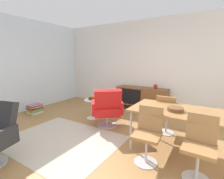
% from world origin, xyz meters
% --- Properties ---
extents(ground_plane, '(8.32, 8.32, 0.00)m').
position_xyz_m(ground_plane, '(0.00, 0.00, 0.00)').
color(ground_plane, '#9E7242').
extents(wall_back, '(6.80, 0.12, 2.80)m').
position_xyz_m(wall_back, '(0.00, 2.60, 1.40)').
color(wall_back, silver).
rests_on(wall_back, ground_plane).
extents(wall_window_left, '(0.12, 5.60, 2.80)m').
position_xyz_m(wall_window_left, '(-3.20, 0.00, 1.40)').
color(wall_window_left, silver).
rests_on(wall_window_left, ground_plane).
extents(sideboard, '(1.60, 0.45, 0.72)m').
position_xyz_m(sideboard, '(-0.09, 2.30, 0.44)').
color(sideboard, brown).
rests_on(sideboard, ground_plane).
extents(vase_cobalt, '(0.12, 0.12, 0.15)m').
position_xyz_m(vase_cobalt, '(0.34, 2.30, 0.79)').
color(vase_cobalt, maroon).
rests_on(vase_cobalt, sideboard).
extents(dining_table, '(1.60, 0.90, 0.74)m').
position_xyz_m(dining_table, '(1.34, 0.40, 0.70)').
color(dining_table, olive).
rests_on(dining_table, ground_plane).
extents(wooden_bowl_on_table, '(0.26, 0.26, 0.06)m').
position_xyz_m(wooden_bowl_on_table, '(1.28, 0.31, 0.77)').
color(wooden_bowl_on_table, brown).
rests_on(wooden_bowl_on_table, dining_table).
extents(dining_chair_back_left, '(0.42, 0.45, 0.86)m').
position_xyz_m(dining_chair_back_left, '(0.99, 0.96, 0.47)').
color(dining_chair_back_left, '#9E7042').
rests_on(dining_chair_back_left, ground_plane).
extents(dining_chair_front_left, '(0.43, 0.45, 0.86)m').
position_xyz_m(dining_chair_front_left, '(0.99, -0.16, 0.47)').
color(dining_chair_front_left, '#9E7042').
rests_on(dining_chair_front_left, ground_plane).
extents(dining_chair_front_right, '(0.41, 0.43, 0.86)m').
position_xyz_m(dining_chair_front_right, '(1.69, -0.16, 0.47)').
color(dining_chair_front_right, '#9E7042').
rests_on(dining_chair_front_right, ground_plane).
extents(lounge_chair_red, '(0.91, 0.90, 0.95)m').
position_xyz_m(lounge_chair_red, '(-0.29, 0.64, 0.47)').
color(lounge_chair_red, red).
rests_on(lounge_chair_red, ground_plane).
extents(side_table_round, '(0.44, 0.44, 0.52)m').
position_xyz_m(side_table_round, '(-0.95, 0.90, 0.32)').
color(side_table_round, white).
rests_on(side_table_round, ground_plane).
extents(fruit_bowl, '(0.20, 0.20, 0.11)m').
position_xyz_m(fruit_bowl, '(-0.95, 0.91, 0.56)').
color(fruit_bowl, '#262628').
rests_on(fruit_bowl, side_table_round).
extents(magazine_stack, '(0.35, 0.42, 0.28)m').
position_xyz_m(magazine_stack, '(-2.63, 0.30, 0.14)').
color(magazine_stack, silver).
rests_on(magazine_stack, ground_plane).
extents(area_rug, '(2.20, 1.70, 0.01)m').
position_xyz_m(area_rug, '(-0.68, -0.42, 0.00)').
color(area_rug, '#B7AD99').
rests_on(area_rug, ground_plane).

